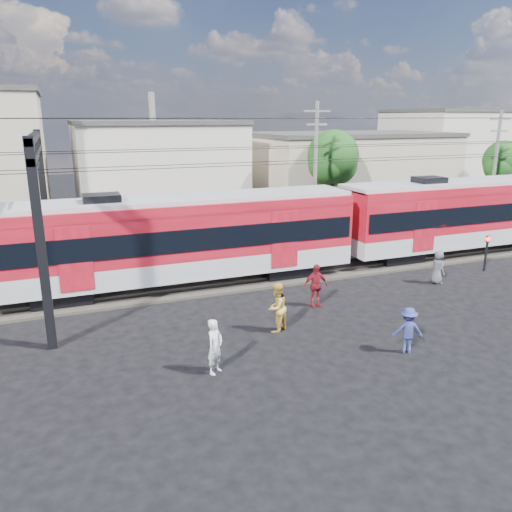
% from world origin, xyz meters
% --- Properties ---
extents(ground, '(120.00, 120.00, 0.00)m').
position_xyz_m(ground, '(0.00, 0.00, 0.00)').
color(ground, black).
rests_on(ground, ground).
extents(track_bed, '(70.00, 3.40, 0.12)m').
position_xyz_m(track_bed, '(0.00, 8.00, 0.06)').
color(track_bed, '#2D2823').
rests_on(track_bed, ground).
extents(rail_near, '(70.00, 0.12, 0.12)m').
position_xyz_m(rail_near, '(0.00, 7.25, 0.18)').
color(rail_near, '#59544C').
rests_on(rail_near, track_bed).
extents(rail_far, '(70.00, 0.12, 0.12)m').
position_xyz_m(rail_far, '(0.00, 8.75, 0.18)').
color(rail_far, '#59544C').
rests_on(rail_far, track_bed).
extents(commuter_train, '(50.30, 3.08, 4.17)m').
position_xyz_m(commuter_train, '(-4.28, 8.00, 2.40)').
color(commuter_train, black).
rests_on(commuter_train, ground).
extents(catenary, '(70.00, 9.30, 7.52)m').
position_xyz_m(catenary, '(-8.65, 8.00, 5.14)').
color(catenary, black).
rests_on(catenary, ground).
extents(building_midwest, '(12.24, 12.24, 7.30)m').
position_xyz_m(building_midwest, '(-2.00, 27.00, 3.66)').
color(building_midwest, beige).
rests_on(building_midwest, ground).
extents(building_mideast, '(16.32, 10.20, 6.30)m').
position_xyz_m(building_mideast, '(14.00, 24.00, 3.16)').
color(building_mideast, tan).
rests_on(building_mideast, ground).
extents(building_east, '(10.20, 10.20, 8.30)m').
position_xyz_m(building_east, '(28.00, 28.00, 4.16)').
color(building_east, beige).
rests_on(building_east, ground).
extents(utility_pole_mid, '(1.80, 0.24, 8.50)m').
position_xyz_m(utility_pole_mid, '(6.00, 15.00, 4.53)').
color(utility_pole_mid, slate).
rests_on(utility_pole_mid, ground).
extents(utility_pole_east, '(1.80, 0.24, 8.00)m').
position_xyz_m(utility_pole_east, '(20.00, 14.00, 4.28)').
color(utility_pole_east, slate).
rests_on(utility_pole_east, ground).
extents(tree_near, '(3.82, 3.64, 6.72)m').
position_xyz_m(tree_near, '(9.19, 18.09, 4.66)').
color(tree_near, '#382619').
rests_on(tree_near, ground).
extents(tree_far, '(3.36, 3.12, 5.76)m').
position_xyz_m(tree_far, '(24.19, 17.09, 3.99)').
color(tree_far, '#382619').
rests_on(tree_far, ground).
extents(pedestrian_a, '(0.75, 0.72, 1.73)m').
position_xyz_m(pedestrian_a, '(-5.36, -0.15, 0.87)').
color(pedestrian_a, silver).
rests_on(pedestrian_a, ground).
extents(pedestrian_b, '(1.13, 1.07, 1.84)m').
position_xyz_m(pedestrian_b, '(-2.39, 1.96, 0.92)').
color(pedestrian_b, gold).
rests_on(pedestrian_b, ground).
extents(pedestrian_c, '(1.15, 0.90, 1.57)m').
position_xyz_m(pedestrian_c, '(0.94, -1.17, 0.78)').
color(pedestrian_c, navy).
rests_on(pedestrian_c, ground).
extents(pedestrian_d, '(1.08, 0.49, 1.81)m').
position_xyz_m(pedestrian_d, '(0.09, 3.64, 0.90)').
color(pedestrian_d, maroon).
rests_on(pedestrian_d, ground).
extents(pedestrian_e, '(0.53, 0.79, 1.58)m').
position_xyz_m(pedestrian_e, '(6.80, 4.17, 0.79)').
color(pedestrian_e, '#4F4F54').
rests_on(pedestrian_e, ground).
extents(crossing_signal, '(0.27, 0.27, 1.84)m').
position_xyz_m(crossing_signal, '(10.43, 4.88, 1.27)').
color(crossing_signal, black).
rests_on(crossing_signal, ground).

